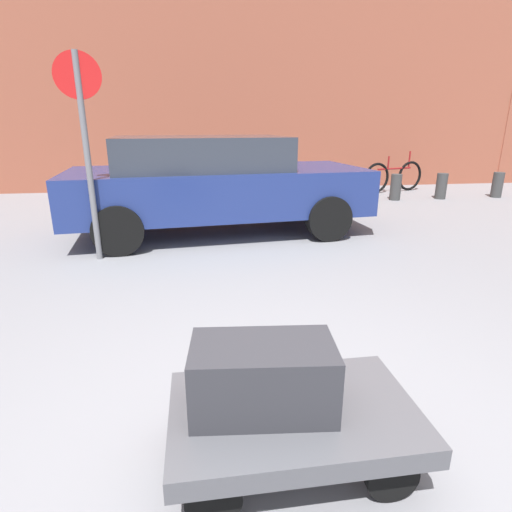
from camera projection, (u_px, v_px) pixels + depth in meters
name	position (u px, v px, depth m)	size (l,w,h in m)	color
ground_plane	(292.00, 465.00, 2.00)	(60.00, 60.00, 0.00)	gray
luggage_cart	(293.00, 420.00, 1.92)	(1.14, 0.71, 0.34)	#4C4C51
duffel_bag_charcoal_stacked_top	(263.00, 377.00, 1.85)	(0.64, 0.36, 0.32)	#2D2D33
parked_car	(215.00, 182.00, 6.09)	(4.45, 2.24, 1.42)	navy
bicycle_leaning	(394.00, 176.00, 9.97)	(1.71, 0.54, 0.96)	black
bollard_kerb_near	(333.00, 189.00, 8.71)	(0.23, 0.23, 0.56)	#383838
bollard_kerb_mid	(396.00, 187.00, 8.91)	(0.23, 0.23, 0.56)	#383838
bollard_kerb_far	(441.00, 186.00, 9.06)	(0.23, 0.23, 0.56)	#383838
bollard_corner	(497.00, 185.00, 9.25)	(0.23, 0.23, 0.56)	#383838
no_parking_sign	(85.00, 137.00, 4.62)	(0.49, 0.11, 2.34)	slate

